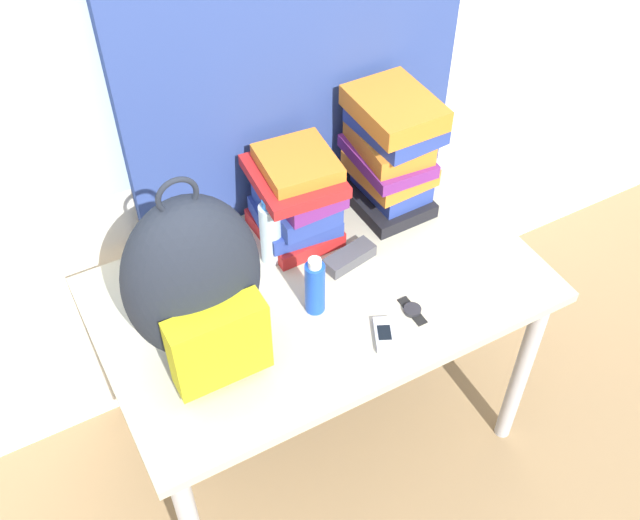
% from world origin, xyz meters
% --- Properties ---
extents(ground_plane, '(12.00, 12.00, 0.00)m').
position_xyz_m(ground_plane, '(0.00, 0.00, 0.00)').
color(ground_plane, '#8C704C').
extents(wall_back, '(6.00, 0.06, 2.50)m').
position_xyz_m(wall_back, '(-0.00, 0.79, 1.25)').
color(wall_back, silver).
rests_on(wall_back, ground_plane).
extents(curtain_blue, '(1.00, 0.04, 2.50)m').
position_xyz_m(curtain_blue, '(0.15, 0.74, 1.25)').
color(curtain_blue, navy).
rests_on(curtain_blue, ground_plane).
extents(desk, '(1.17, 0.71, 0.72)m').
position_xyz_m(desk, '(0.00, 0.35, 0.63)').
color(desk, '#B7B299').
rests_on(desk, ground_plane).
extents(backpack, '(0.32, 0.27, 0.53)m').
position_xyz_m(backpack, '(-0.34, 0.31, 0.95)').
color(backpack, '#1E232D').
rests_on(backpack, desk).
extents(book_stack_left, '(0.24, 0.27, 0.27)m').
position_xyz_m(book_stack_left, '(0.04, 0.56, 0.85)').
color(book_stack_left, red).
rests_on(book_stack_left, desk).
extents(book_stack_center, '(0.22, 0.26, 0.36)m').
position_xyz_m(book_stack_center, '(0.34, 0.55, 0.91)').
color(book_stack_center, black).
rests_on(book_stack_center, desk).
extents(water_bottle, '(0.06, 0.06, 0.21)m').
position_xyz_m(water_bottle, '(-0.06, 0.51, 0.82)').
color(water_bottle, silver).
rests_on(water_bottle, desk).
extents(sports_bottle, '(0.08, 0.08, 0.26)m').
position_xyz_m(sports_bottle, '(0.04, 0.51, 0.84)').
color(sports_bottle, white).
rests_on(sports_bottle, desk).
extents(sunscreen_bottle, '(0.05, 0.05, 0.18)m').
position_xyz_m(sunscreen_bottle, '(-0.05, 0.29, 0.80)').
color(sunscreen_bottle, blue).
rests_on(sunscreen_bottle, desk).
extents(cell_phone, '(0.09, 0.11, 0.02)m').
position_xyz_m(cell_phone, '(0.06, 0.13, 0.73)').
color(cell_phone, '#B7BCC6').
rests_on(cell_phone, desk).
extents(sunglasses_case, '(0.16, 0.08, 0.04)m').
position_xyz_m(sunglasses_case, '(0.11, 0.39, 0.74)').
color(sunglasses_case, '#47474C').
rests_on(sunglasses_case, desk).
extents(wristwatch, '(0.05, 0.10, 0.01)m').
position_xyz_m(wristwatch, '(0.17, 0.16, 0.73)').
color(wristwatch, black).
rests_on(wristwatch, desk).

